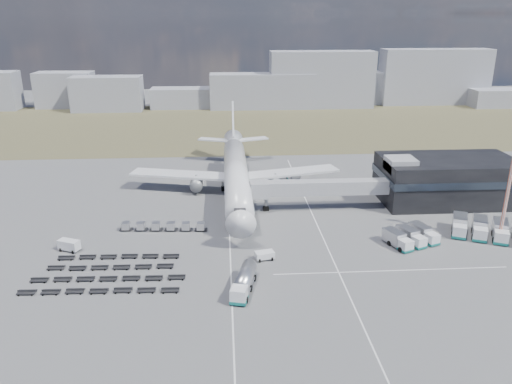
{
  "coord_description": "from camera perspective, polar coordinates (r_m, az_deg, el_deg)",
  "views": [
    {
      "loc": [
        -2.63,
        -80.81,
        40.81
      ],
      "look_at": [
        4.07,
        21.53,
        4.0
      ],
      "focal_mm": 35.0,
      "sensor_mm": 36.0,
      "label": 1
    }
  ],
  "objects": [
    {
      "name": "ground",
      "position": [
        90.57,
        -1.69,
        -7.05
      ],
      "size": [
        420.0,
        420.0,
        0.0
      ],
      "primitive_type": "plane",
      "color": "#565659",
      "rests_on": "ground"
    },
    {
      "name": "terminal",
      "position": [
        121.58,
        20.95,
        1.4
      ],
      "size": [
        30.4,
        16.4,
        11.0
      ],
      "color": "black",
      "rests_on": "ground"
    },
    {
      "name": "pushback_tug",
      "position": [
        88.2,
        0.98,
        -7.28
      ],
      "size": [
        3.63,
        2.56,
        1.48
      ],
      "primitive_type": "cube",
      "rotation": [
        0.0,
        0.0,
        0.23
      ],
      "color": "silver",
      "rests_on": "ground"
    },
    {
      "name": "service_trucks_far",
      "position": [
        106.2,
        25.18,
        -3.89
      ],
      "size": [
        15.41,
        12.45,
        3.01
      ],
      "rotation": [
        0.0,
        0.0,
        -0.43
      ],
      "color": "silver",
      "rests_on": "ground"
    },
    {
      "name": "floodlight_mast",
      "position": [
        101.86,
        26.95,
        0.81
      ],
      "size": [
        2.19,
        1.77,
        22.94
      ],
      "rotation": [
        0.0,
        0.0,
        -0.24
      ],
      "color": "#B53C1D",
      "rests_on": "ground"
    },
    {
      "name": "jet_bridge",
      "position": [
        108.95,
        6.26,
        0.46
      ],
      "size": [
        30.3,
        3.8,
        7.05
      ],
      "color": "#939399",
      "rests_on": "ground"
    },
    {
      "name": "utility_van",
      "position": [
        97.23,
        -20.58,
        -5.75
      ],
      "size": [
        4.24,
        3.13,
        2.1
      ],
      "primitive_type": "cube",
      "rotation": [
        0.0,
        0.0,
        -0.4
      ],
      "color": "silver",
      "rests_on": "ground"
    },
    {
      "name": "baggage_dollies",
      "position": [
        87.06,
        -16.61,
        -8.87
      ],
      "size": [
        25.9,
        13.67,
        0.66
      ],
      "rotation": [
        0.0,
        0.0,
        -0.03
      ],
      "color": "black",
      "rests_on": "ground"
    },
    {
      "name": "service_trucks_near",
      "position": [
        98.15,
        17.28,
        -4.87
      ],
      "size": [
        10.38,
        9.22,
        2.61
      ],
      "rotation": [
        0.0,
        0.0,
        0.38
      ],
      "color": "silver",
      "rests_on": "ground"
    },
    {
      "name": "uld_row",
      "position": [
        100.93,
        -10.54,
        -3.88
      ],
      "size": [
        17.4,
        2.82,
        1.58
      ],
      "rotation": [
        0.0,
        0.0,
        -0.08
      ],
      "color": "black",
      "rests_on": "ground"
    },
    {
      "name": "skyline",
      "position": [
        233.37,
        1.92,
        12.01
      ],
      "size": [
        300.64,
        24.91,
        25.3
      ],
      "color": "gray",
      "rests_on": "ground"
    },
    {
      "name": "catering_truck",
      "position": [
        128.43,
        4.28,
        1.8
      ],
      "size": [
        3.1,
        6.02,
        2.64
      ],
      "rotation": [
        0.0,
        0.0,
        0.13
      ],
      "color": "silver",
      "rests_on": "ground"
    },
    {
      "name": "lane_markings",
      "position": [
        94.04,
        4.23,
        -6.03
      ],
      "size": [
        47.12,
        110.0,
        0.01
      ],
      "color": "silver",
      "rests_on": "ground"
    },
    {
      "name": "airliner",
      "position": [
        118.66,
        -2.3,
        2.31
      ],
      "size": [
        51.59,
        64.53,
        17.62
      ],
      "color": "silver",
      "rests_on": "ground"
    },
    {
      "name": "grass_strip",
      "position": [
        195.14,
        -2.92,
        7.65
      ],
      "size": [
        420.0,
        90.0,
        0.01
      ],
      "primitive_type": "cube",
      "color": "#4D432E",
      "rests_on": "ground"
    },
    {
      "name": "fuel_tanker",
      "position": [
        78.67,
        -1.39,
        -10.18
      ],
      "size": [
        4.77,
        10.06,
        3.15
      ],
      "rotation": [
        0.0,
        0.0,
        -0.25
      ],
      "color": "silver",
      "rests_on": "ground"
    }
  ]
}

